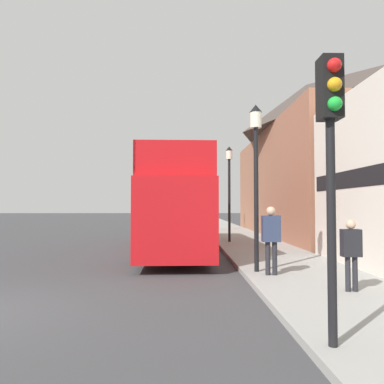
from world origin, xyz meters
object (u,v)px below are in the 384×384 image
pedestrian_nearest (351,248)px  traffic_signal (331,133)px  pedestrian_second (271,234)px  lamp_post_third (211,184)px  tour_bus (176,209)px  lamp_post_second (229,176)px  lamp_post_nearest (256,156)px  parked_car_ahead_of_bus (191,225)px

pedestrian_nearest → traffic_signal: (-1.66, -3.14, 1.89)m
pedestrian_second → lamp_post_third: lamp_post_third is taller
lamp_post_third → tour_bus: bearing=-101.8°
lamp_post_second → lamp_post_nearest: bearing=-91.9°
tour_bus → lamp_post_nearest: 6.60m
lamp_post_nearest → lamp_post_third: size_ratio=0.94×
parked_car_ahead_of_bus → traffic_signal: size_ratio=1.09×
parked_car_ahead_of_bus → lamp_post_third: bearing=51.4°
traffic_signal → pedestrian_second: bearing=85.8°
lamp_post_second → lamp_post_third: size_ratio=0.98×
tour_bus → parked_car_ahead_of_bus: size_ratio=2.74×
tour_bus → traffic_signal: 11.84m
traffic_signal → lamp_post_second: bearing=88.5°
pedestrian_nearest → lamp_post_second: lamp_post_second is taller
lamp_post_second → lamp_post_third: lamp_post_third is taller
pedestrian_nearest → lamp_post_nearest: (-1.58, 2.49, 2.34)m
lamp_post_nearest → pedestrian_nearest: bearing=-57.6°
pedestrian_second → traffic_signal: traffic_signal is taller
lamp_post_third → lamp_post_second: bearing=-87.9°
pedestrian_second → lamp_post_second: (0.00, 9.24, 2.28)m
parked_car_ahead_of_bus → pedestrian_second: size_ratio=2.30×
tour_bus → parked_car_ahead_of_bus: bearing=83.5°
pedestrian_nearest → lamp_post_nearest: lamp_post_nearest is taller
parked_car_ahead_of_bus → pedestrian_nearest: (3.11, -17.92, 0.45)m
pedestrian_nearest → lamp_post_third: lamp_post_third is taller
lamp_post_nearest → lamp_post_third: lamp_post_third is taller
pedestrian_second → lamp_post_nearest: size_ratio=0.39×
parked_car_ahead_of_bus → pedestrian_nearest: 18.19m
pedestrian_nearest → pedestrian_second: (-1.29, 1.94, 0.17)m
pedestrian_nearest → lamp_post_third: 20.11m
pedestrian_second → traffic_signal: bearing=-94.2°
pedestrian_nearest → lamp_post_nearest: bearing=122.4°
parked_car_ahead_of_bus → lamp_post_nearest: 15.76m
traffic_signal → lamp_post_second: size_ratio=0.78×
pedestrian_nearest → lamp_post_second: (-1.29, 11.19, 2.45)m
pedestrian_second → traffic_signal: (-0.37, -5.08, 1.72)m
tour_bus → pedestrian_second: (2.71, -6.47, -0.59)m
traffic_signal → lamp_post_third: size_ratio=0.77×
tour_bus → parked_car_ahead_of_bus: (0.89, 9.50, -1.21)m
lamp_post_nearest → pedestrian_second: bearing=-61.9°
lamp_post_second → tour_bus: bearing=-134.4°
traffic_signal → parked_car_ahead_of_bus: bearing=93.9°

